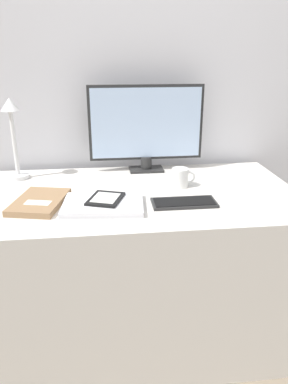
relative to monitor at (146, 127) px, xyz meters
name	(u,v)px	position (x,y,z in m)	size (l,w,h in m)	color
ground_plane	(141,342)	(-0.08, -0.43, -0.98)	(10.00, 10.00, 0.00)	gray
wall_back	(128,80)	(-0.08, 0.15, 0.22)	(3.60, 0.05, 2.40)	silver
desk	(138,265)	(-0.08, -0.32, -0.61)	(1.44, 0.79, 0.75)	silver
monitor	(146,127)	(0.00, 0.00, 0.00)	(0.58, 0.11, 0.44)	#262626
keyboard	(184,203)	(0.10, -0.48, -0.22)	(0.27, 0.12, 0.01)	#282828
laptop	(103,205)	(-0.23, -0.47, -0.22)	(0.34, 0.25, 0.02)	silver
ereader	(105,199)	(-0.22, -0.45, -0.20)	(0.17, 0.19, 0.01)	black
desk_lamp	(13,132)	(-0.64, -0.06, 0.00)	(0.10, 0.10, 0.39)	white
notebook	(40,202)	(-0.49, -0.41, -0.22)	(0.24, 0.31, 0.03)	#93704C
coffee_mug	(181,178)	(0.13, -0.27, -0.19)	(0.11, 0.08, 0.09)	white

